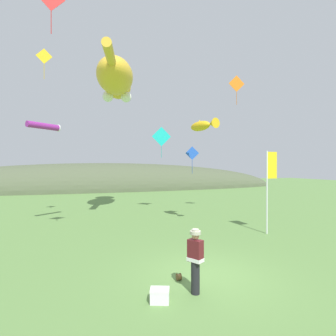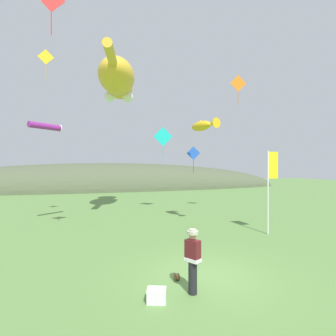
{
  "view_description": "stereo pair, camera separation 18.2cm",
  "coord_description": "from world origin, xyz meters",
  "px_view_note": "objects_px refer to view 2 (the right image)",
  "views": [
    {
      "loc": [
        -3.82,
        -7.51,
        3.48
      ],
      "look_at": [
        0.0,
        4.0,
        3.43
      ],
      "focal_mm": 28.0,
      "sensor_mm": 36.0,
      "label": 1
    },
    {
      "loc": [
        -3.65,
        -7.57,
        3.48
      ],
      "look_at": [
        0.0,
        4.0,
        3.43
      ],
      "focal_mm": 28.0,
      "sensor_mm": 36.0,
      "label": 2
    }
  ],
  "objects_px": {
    "kite_spool": "(177,277)",
    "picnic_cooler": "(157,295)",
    "kite_fish_windsock": "(204,125)",
    "kite_diamond_gold": "(46,57)",
    "kite_diamond_teal": "(163,137)",
    "kite_diamond_blue": "(193,154)",
    "kite_tube_streamer": "(46,126)",
    "kite_diamond_orange": "(238,84)",
    "kite_giant_cat": "(117,80)",
    "festival_banner_pole": "(270,179)",
    "festival_attendant": "(193,259)"
  },
  "relations": [
    {
      "from": "kite_spool",
      "to": "kite_giant_cat",
      "type": "bearing_deg",
      "value": 91.61
    },
    {
      "from": "kite_diamond_gold",
      "to": "kite_tube_streamer",
      "type": "bearing_deg",
      "value": -83.98
    },
    {
      "from": "kite_fish_windsock",
      "to": "kite_diamond_gold",
      "type": "height_order",
      "value": "kite_diamond_gold"
    },
    {
      "from": "kite_diamond_orange",
      "to": "kite_spool",
      "type": "bearing_deg",
      "value": -131.7
    },
    {
      "from": "picnic_cooler",
      "to": "kite_diamond_blue",
      "type": "height_order",
      "value": "kite_diamond_blue"
    },
    {
      "from": "kite_spool",
      "to": "kite_diamond_blue",
      "type": "distance_m",
      "value": 10.26
    },
    {
      "from": "kite_fish_windsock",
      "to": "kite_diamond_gold",
      "type": "distance_m",
      "value": 10.26
    },
    {
      "from": "kite_giant_cat",
      "to": "kite_diamond_teal",
      "type": "bearing_deg",
      "value": -7.22
    },
    {
      "from": "kite_fish_windsock",
      "to": "kite_diamond_teal",
      "type": "height_order",
      "value": "kite_diamond_teal"
    },
    {
      "from": "kite_diamond_teal",
      "to": "kite_diamond_blue",
      "type": "bearing_deg",
      "value": -74.91
    },
    {
      "from": "festival_banner_pole",
      "to": "kite_diamond_teal",
      "type": "xyz_separation_m",
      "value": [
        -3.39,
        8.27,
        3.02
      ]
    },
    {
      "from": "kite_spool",
      "to": "picnic_cooler",
      "type": "xyz_separation_m",
      "value": [
        -0.93,
        -1.08,
        0.08
      ]
    },
    {
      "from": "kite_diamond_orange",
      "to": "kite_diamond_gold",
      "type": "height_order",
      "value": "kite_diamond_gold"
    },
    {
      "from": "kite_diamond_blue",
      "to": "kite_diamond_gold",
      "type": "xyz_separation_m",
      "value": [
        -9.04,
        1.17,
        5.67
      ]
    },
    {
      "from": "kite_diamond_blue",
      "to": "kite_diamond_teal",
      "type": "height_order",
      "value": "kite_diamond_teal"
    },
    {
      "from": "kite_fish_windsock",
      "to": "kite_diamond_blue",
      "type": "height_order",
      "value": "kite_fish_windsock"
    },
    {
      "from": "kite_fish_windsock",
      "to": "kite_diamond_teal",
      "type": "xyz_separation_m",
      "value": [
        -0.81,
        5.68,
        -0.06
      ]
    },
    {
      "from": "kite_spool",
      "to": "kite_diamond_teal",
      "type": "bearing_deg",
      "value": 75.53
    },
    {
      "from": "kite_diamond_teal",
      "to": "kite_diamond_gold",
      "type": "height_order",
      "value": "kite_diamond_gold"
    },
    {
      "from": "picnic_cooler",
      "to": "kite_diamond_orange",
      "type": "relative_size",
      "value": 0.28
    },
    {
      "from": "festival_banner_pole",
      "to": "kite_diamond_blue",
      "type": "xyz_separation_m",
      "value": [
        -2.39,
        4.57,
        1.53
      ]
    },
    {
      "from": "festival_attendant",
      "to": "kite_spool",
      "type": "height_order",
      "value": "festival_attendant"
    },
    {
      "from": "kite_spool",
      "to": "kite_giant_cat",
      "type": "distance_m",
      "value": 16.01
    },
    {
      "from": "kite_spool",
      "to": "festival_attendant",
      "type": "bearing_deg",
      "value": -81.95
    },
    {
      "from": "kite_diamond_blue",
      "to": "kite_diamond_teal",
      "type": "distance_m",
      "value": 4.11
    },
    {
      "from": "kite_giant_cat",
      "to": "kite_diamond_blue",
      "type": "bearing_deg",
      "value": -42.81
    },
    {
      "from": "kite_diamond_blue",
      "to": "kite_diamond_orange",
      "type": "relative_size",
      "value": 0.87
    },
    {
      "from": "kite_diamond_orange",
      "to": "kite_fish_windsock",
      "type": "bearing_deg",
      "value": -149.98
    },
    {
      "from": "kite_tube_streamer",
      "to": "kite_diamond_orange",
      "type": "height_order",
      "value": "kite_diamond_orange"
    },
    {
      "from": "kite_fish_windsock",
      "to": "kite_tube_streamer",
      "type": "xyz_separation_m",
      "value": [
        -8.81,
        2.78,
        -0.06
      ]
    },
    {
      "from": "picnic_cooler",
      "to": "kite_giant_cat",
      "type": "xyz_separation_m",
      "value": [
        0.58,
        13.6,
        9.9
      ]
    },
    {
      "from": "picnic_cooler",
      "to": "kite_fish_windsock",
      "type": "relative_size",
      "value": 0.25
    },
    {
      "from": "kite_diamond_teal",
      "to": "kite_tube_streamer",
      "type": "bearing_deg",
      "value": -160.07
    },
    {
      "from": "kite_giant_cat",
      "to": "kite_diamond_orange",
      "type": "height_order",
      "value": "kite_giant_cat"
    },
    {
      "from": "festival_banner_pole",
      "to": "kite_diamond_gold",
      "type": "xyz_separation_m",
      "value": [
        -11.43,
        5.75,
        7.2
      ]
    },
    {
      "from": "kite_spool",
      "to": "kite_diamond_orange",
      "type": "relative_size",
      "value": 0.1
    },
    {
      "from": "festival_attendant",
      "to": "kite_tube_streamer",
      "type": "height_order",
      "value": "kite_tube_streamer"
    },
    {
      "from": "kite_giant_cat",
      "to": "kite_diamond_teal",
      "type": "distance_m",
      "value": 5.49
    },
    {
      "from": "picnic_cooler",
      "to": "kite_diamond_gold",
      "type": "height_order",
      "value": "kite_diamond_gold"
    },
    {
      "from": "kite_spool",
      "to": "kite_tube_streamer",
      "type": "relative_size",
      "value": 0.12
    },
    {
      "from": "kite_spool",
      "to": "kite_giant_cat",
      "type": "height_order",
      "value": "kite_giant_cat"
    },
    {
      "from": "kite_tube_streamer",
      "to": "kite_diamond_orange",
      "type": "bearing_deg",
      "value": -3.07
    },
    {
      "from": "kite_diamond_teal",
      "to": "kite_diamond_orange",
      "type": "xyz_separation_m",
      "value": [
        4.46,
        -3.57,
        3.5
      ]
    },
    {
      "from": "picnic_cooler",
      "to": "kite_tube_streamer",
      "type": "xyz_separation_m",
      "value": [
        -3.95,
        10.26,
        5.67
      ]
    },
    {
      "from": "kite_fish_windsock",
      "to": "festival_banner_pole",
      "type": "bearing_deg",
      "value": -45.03
    },
    {
      "from": "festival_attendant",
      "to": "kite_diamond_teal",
      "type": "height_order",
      "value": "kite_diamond_teal"
    },
    {
      "from": "kite_tube_streamer",
      "to": "kite_diamond_orange",
      "type": "xyz_separation_m",
      "value": [
        12.47,
        -0.67,
        3.49
      ]
    },
    {
      "from": "kite_giant_cat",
      "to": "kite_diamond_orange",
      "type": "relative_size",
      "value": 4.4
    },
    {
      "from": "festival_attendant",
      "to": "kite_fish_windsock",
      "type": "distance_m",
      "value": 9.63
    },
    {
      "from": "festival_banner_pole",
      "to": "kite_fish_windsock",
      "type": "xyz_separation_m",
      "value": [
        -2.58,
        2.58,
        3.08
      ]
    }
  ]
}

